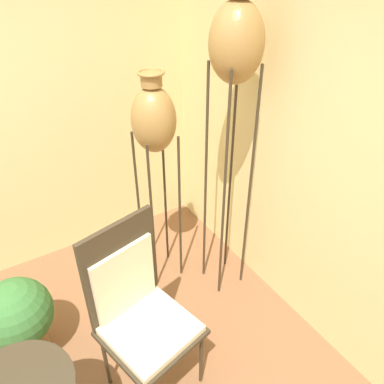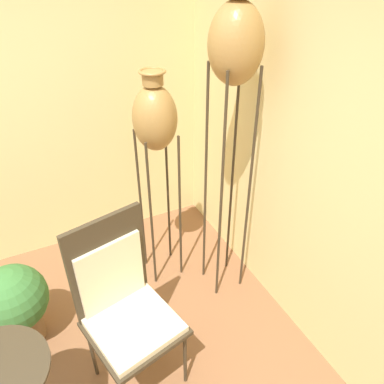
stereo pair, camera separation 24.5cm
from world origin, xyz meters
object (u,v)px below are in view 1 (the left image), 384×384
Objects in this scene: vase_stand_medium at (154,123)px; potted_plant at (18,318)px; chair at (138,306)px; vase_stand_tall at (236,50)px.

potted_plant is at bearing -169.74° from vase_stand_medium.
chair is 1.84× the size of potted_plant.
vase_stand_medium is 2.70× the size of potted_plant.
vase_stand_medium is 1.22m from chair.
vase_stand_medium is at bearing 139.02° from vase_stand_tall.
potted_plant is at bearing 175.15° from vase_stand_tall.
vase_stand_medium reaches higher than chair.
vase_stand_tall reaches higher than potted_plant.
vase_stand_tall is 0.73m from vase_stand_medium.
vase_stand_tall is 3.46× the size of potted_plant.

